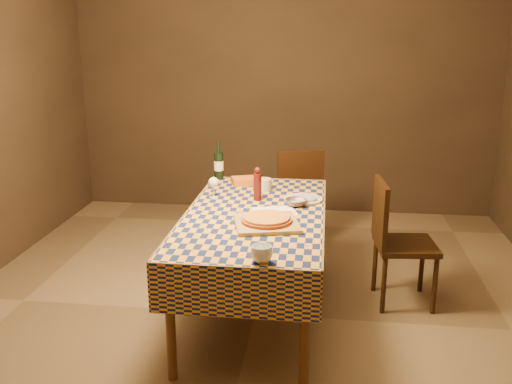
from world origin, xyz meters
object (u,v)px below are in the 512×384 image
wine_bottle (219,165)px  cutting_board (266,223)px  white_plate (303,199)px  chair_far (297,192)px  pizza (266,219)px  bowl (296,202)px  dining_table (255,223)px  chair_right (395,236)px

wine_bottle → cutting_board: bearing=-65.1°
white_plate → chair_far: size_ratio=0.30×
pizza → bowl: size_ratio=2.65×
white_plate → cutting_board: bearing=-110.1°
dining_table → chair_right: 1.05m
chair_far → bowl: bearing=-87.5°
bowl → white_plate: (0.04, 0.13, -0.02)m
bowl → cutting_board: bearing=-110.7°
dining_table → pizza: 0.29m
chair_far → wine_bottle: bearing=-139.4°
wine_bottle → pizza: bearing=-65.1°
wine_bottle → chair_far: wine_bottle is taller
dining_table → bowl: 0.34m
dining_table → chair_far: bearing=81.3°
chair_far → white_plate: bearing=-84.9°
dining_table → bowl: bowl is taller
bowl → chair_right: size_ratio=0.17×
wine_bottle → chair_far: bearing=40.6°
dining_table → pizza: size_ratio=4.52×
white_plate → chair_right: bearing=0.9°
chair_right → cutting_board: bearing=-146.7°
cutting_board → chair_right: size_ratio=0.42×
bowl → white_plate: bowl is taller
white_plate → chair_right: size_ratio=0.30×
cutting_board → pizza: bearing=0.0°
bowl → wine_bottle: size_ratio=0.50×
chair_far → chair_right: size_ratio=1.00×
wine_bottle → chair_far: 0.90m
cutting_board → wine_bottle: 1.23m
cutting_board → bowl: (0.16, 0.43, 0.01)m
chair_right → pizza: bearing=-146.7°
cutting_board → chair_right: (0.88, 0.58, -0.26)m
bowl → chair_right: (0.71, 0.15, -0.27)m
chair_right → chair_far: bearing=125.7°
chair_far → chair_right: same height
pizza → white_plate: pizza is taller
pizza → white_plate: (0.21, 0.57, -0.03)m
wine_bottle → white_plate: bearing=-36.8°
pizza → bowl: 0.46m
dining_table → wine_bottle: (-0.41, 0.86, 0.19)m
white_plate → chair_right: (0.67, 0.01, -0.26)m
wine_bottle → white_plate: (0.72, -0.54, -0.11)m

